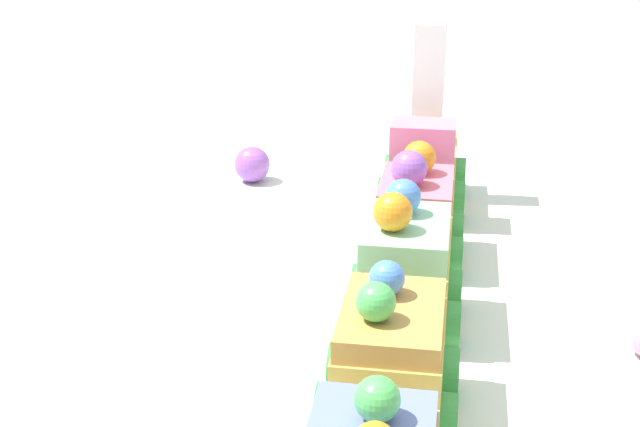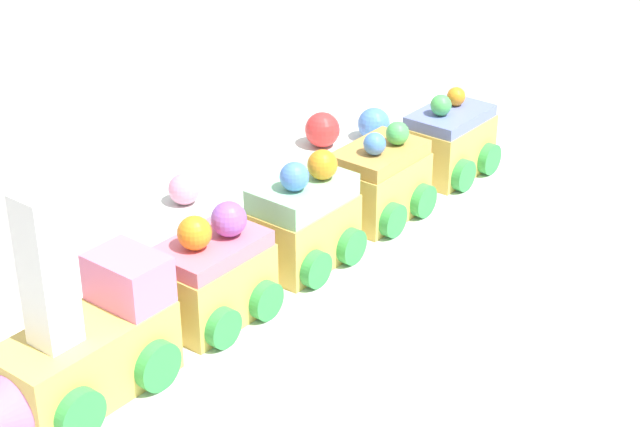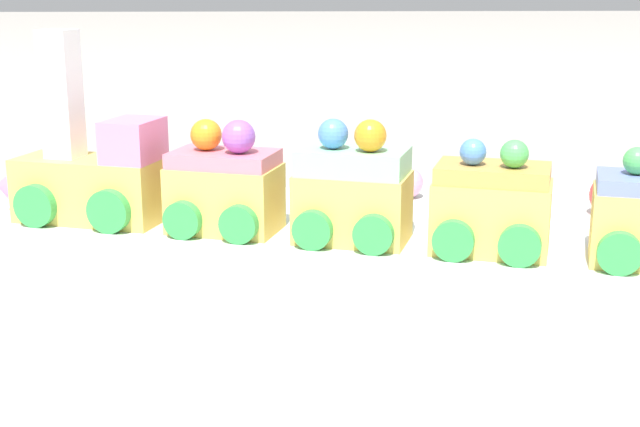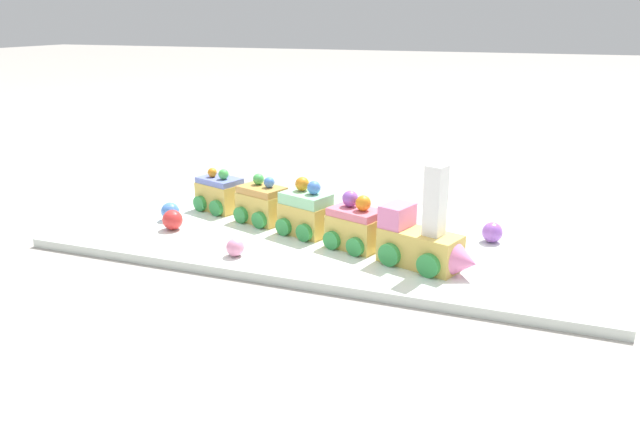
{
  "view_description": "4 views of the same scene",
  "coord_description": "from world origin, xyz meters",
  "px_view_note": "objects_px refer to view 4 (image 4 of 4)",
  "views": [
    {
      "loc": [
        -0.44,
        0.1,
        0.24
      ],
      "look_at": [
        -0.01,
        0.02,
        0.07
      ],
      "focal_mm": 50.0,
      "sensor_mm": 36.0,
      "label": 1
    },
    {
      "loc": [
        0.55,
        0.2,
        0.37
      ],
      "look_at": [
        -0.0,
        0.0,
        0.07
      ],
      "focal_mm": 60.0,
      "sensor_mm": 36.0,
      "label": 2
    },
    {
      "loc": [
        0.02,
        0.52,
        0.17
      ],
      "look_at": [
        -0.01,
        0.0,
        0.04
      ],
      "focal_mm": 50.0,
      "sensor_mm": 36.0,
      "label": 3
    },
    {
      "loc": [
        0.28,
        -0.79,
        0.31
      ],
      "look_at": [
        -0.0,
        -0.04,
        0.05
      ],
      "focal_mm": 35.0,
      "sensor_mm": 36.0,
      "label": 4
    }
  ],
  "objects_px": {
    "cake_car_caramel": "(262,204)",
    "cake_car_strawberry": "(355,227)",
    "gumball_purple": "(492,232)",
    "gumball_pink": "(235,247)",
    "cake_car_mint": "(306,213)",
    "gumball_blue": "(170,211)",
    "cake_car_blueberry": "(220,194)",
    "gumball_red": "(173,220)",
    "cake_train_locomotive": "(425,242)"
  },
  "relations": [
    {
      "from": "cake_car_caramel",
      "to": "gumball_blue",
      "type": "relative_size",
      "value": 2.92
    },
    {
      "from": "gumball_red",
      "to": "gumball_pink",
      "type": "bearing_deg",
      "value": -24.55
    },
    {
      "from": "cake_train_locomotive",
      "to": "gumball_pink",
      "type": "distance_m",
      "value": 0.24
    },
    {
      "from": "cake_train_locomotive",
      "to": "gumball_purple",
      "type": "relative_size",
      "value": 4.74
    },
    {
      "from": "cake_car_mint",
      "to": "gumball_pink",
      "type": "distance_m",
      "value": 0.13
    },
    {
      "from": "cake_car_mint",
      "to": "gumball_purple",
      "type": "height_order",
      "value": "cake_car_mint"
    },
    {
      "from": "gumball_purple",
      "to": "gumball_red",
      "type": "height_order",
      "value": "gumball_red"
    },
    {
      "from": "cake_train_locomotive",
      "to": "gumball_blue",
      "type": "height_order",
      "value": "cake_train_locomotive"
    },
    {
      "from": "gumball_purple",
      "to": "gumball_pink",
      "type": "xyz_separation_m",
      "value": [
        -0.3,
        -0.17,
        -0.0
      ]
    },
    {
      "from": "cake_car_strawberry",
      "to": "cake_car_blueberry",
      "type": "bearing_deg",
      "value": -179.94
    },
    {
      "from": "gumball_red",
      "to": "gumball_pink",
      "type": "height_order",
      "value": "gumball_red"
    },
    {
      "from": "cake_car_strawberry",
      "to": "gumball_red",
      "type": "xyz_separation_m",
      "value": [
        -0.27,
        -0.02,
        -0.01
      ]
    },
    {
      "from": "cake_car_strawberry",
      "to": "gumball_blue",
      "type": "bearing_deg",
      "value": -163.41
    },
    {
      "from": "cake_car_mint",
      "to": "cake_car_caramel",
      "type": "relative_size",
      "value": 1.0
    },
    {
      "from": "cake_car_mint",
      "to": "cake_car_blueberry",
      "type": "relative_size",
      "value": 1.0
    },
    {
      "from": "cake_car_blueberry",
      "to": "gumball_red",
      "type": "xyz_separation_m",
      "value": [
        -0.02,
        -0.11,
        -0.01
      ]
    },
    {
      "from": "cake_car_blueberry",
      "to": "gumball_pink",
      "type": "height_order",
      "value": "cake_car_blueberry"
    },
    {
      "from": "cake_car_caramel",
      "to": "cake_car_strawberry",
      "type": "bearing_deg",
      "value": -0.01
    },
    {
      "from": "cake_car_mint",
      "to": "gumball_blue",
      "type": "xyz_separation_m",
      "value": [
        -0.21,
        -0.02,
        -0.02
      ]
    },
    {
      "from": "gumball_purple",
      "to": "gumball_red",
      "type": "distance_m",
      "value": 0.45
    },
    {
      "from": "gumball_purple",
      "to": "gumball_blue",
      "type": "bearing_deg",
      "value": -171.15
    },
    {
      "from": "gumball_pink",
      "to": "gumball_red",
      "type": "bearing_deg",
      "value": 155.45
    },
    {
      "from": "cake_train_locomotive",
      "to": "gumball_purple",
      "type": "height_order",
      "value": "cake_train_locomotive"
    },
    {
      "from": "gumball_red",
      "to": "gumball_pink",
      "type": "distance_m",
      "value": 0.15
    },
    {
      "from": "cake_car_blueberry",
      "to": "gumball_blue",
      "type": "height_order",
      "value": "cake_car_blueberry"
    },
    {
      "from": "gumball_pink",
      "to": "gumball_blue",
      "type": "bearing_deg",
      "value": 149.02
    },
    {
      "from": "cake_car_mint",
      "to": "cake_train_locomotive",
      "type": "bearing_deg",
      "value": -0.11
    },
    {
      "from": "cake_car_strawberry",
      "to": "gumball_pink",
      "type": "height_order",
      "value": "cake_car_strawberry"
    },
    {
      "from": "cake_car_caramel",
      "to": "gumball_blue",
      "type": "bearing_deg",
      "value": -142.72
    },
    {
      "from": "gumball_purple",
      "to": "gumball_pink",
      "type": "relative_size",
      "value": 1.18
    },
    {
      "from": "cake_car_mint",
      "to": "cake_car_caramel",
      "type": "bearing_deg",
      "value": -179.92
    },
    {
      "from": "cake_car_caramel",
      "to": "gumball_blue",
      "type": "xyz_separation_m",
      "value": [
        -0.13,
        -0.04,
        -0.01
      ]
    },
    {
      "from": "cake_train_locomotive",
      "to": "gumball_red",
      "type": "xyz_separation_m",
      "value": [
        -0.37,
        0.01,
        -0.02
      ]
    },
    {
      "from": "cake_train_locomotive",
      "to": "gumball_red",
      "type": "height_order",
      "value": "cake_train_locomotive"
    },
    {
      "from": "gumball_red",
      "to": "cake_car_caramel",
      "type": "bearing_deg",
      "value": 37.43
    },
    {
      "from": "cake_car_strawberry",
      "to": "gumball_red",
      "type": "relative_size",
      "value": 2.75
    },
    {
      "from": "cake_car_caramel",
      "to": "gumball_purple",
      "type": "bearing_deg",
      "value": 23.74
    },
    {
      "from": "cake_car_mint",
      "to": "cake_car_caramel",
      "type": "height_order",
      "value": "cake_car_mint"
    },
    {
      "from": "gumball_red",
      "to": "cake_car_blueberry",
      "type": "bearing_deg",
      "value": 81.43
    },
    {
      "from": "gumball_purple",
      "to": "gumball_red",
      "type": "relative_size",
      "value": 0.96
    },
    {
      "from": "cake_car_mint",
      "to": "gumball_blue",
      "type": "relative_size",
      "value": 2.92
    },
    {
      "from": "cake_train_locomotive",
      "to": "gumball_purple",
      "type": "bearing_deg",
      "value": 78.57
    },
    {
      "from": "cake_car_mint",
      "to": "gumball_purple",
      "type": "xyz_separation_m",
      "value": [
        0.25,
        0.06,
        -0.02
      ]
    },
    {
      "from": "cake_car_blueberry",
      "to": "gumball_red",
      "type": "bearing_deg",
      "value": -79.7
    },
    {
      "from": "gumball_blue",
      "to": "gumball_pink",
      "type": "relative_size",
      "value": 1.17
    },
    {
      "from": "cake_car_caramel",
      "to": "gumball_pink",
      "type": "relative_size",
      "value": 3.4
    },
    {
      "from": "gumball_blue",
      "to": "gumball_purple",
      "type": "distance_m",
      "value": 0.47
    },
    {
      "from": "cake_car_strawberry",
      "to": "cake_train_locomotive",
      "type": "bearing_deg",
      "value": -0.11
    },
    {
      "from": "cake_train_locomotive",
      "to": "cake_car_blueberry",
      "type": "height_order",
      "value": "cake_train_locomotive"
    },
    {
      "from": "cake_train_locomotive",
      "to": "cake_car_mint",
      "type": "distance_m",
      "value": 0.19
    }
  ]
}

